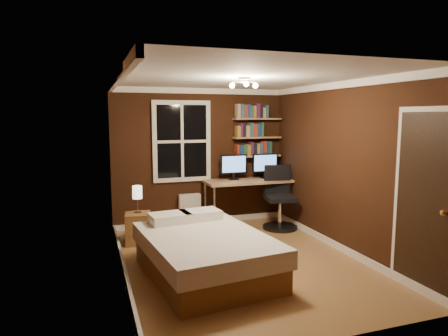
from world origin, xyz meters
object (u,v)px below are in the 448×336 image
object	(u,v)px
bedside_lamp	(137,200)
desk_lamp	(295,167)
nightstand	(138,228)
desk	(252,183)
office_chair	(279,204)
radiator	(190,210)
monitor_right	(265,166)
monitor_left	(234,167)
bed	(205,253)

from	to	relation	value
bedside_lamp	desk_lamp	size ratio (longest dim) A/B	0.99
nightstand	desk	world-z (taller)	desk
bedside_lamp	office_chair	bearing A→B (deg)	2.27
radiator	monitor_right	distance (m)	1.63
bedside_lamp	desk	world-z (taller)	bedside_lamp
bedside_lamp	radiator	world-z (taller)	bedside_lamp
desk	desk_lamp	world-z (taller)	desk_lamp
radiator	desk	size ratio (longest dim) A/B	0.33
bedside_lamp	monitor_right	size ratio (longest dim) A/B	0.86
radiator	office_chair	xyz separation A→B (m)	(1.50, -0.64, 0.15)
nightstand	radiator	xyz separation A→B (m)	(1.02, 0.74, 0.05)
bedside_lamp	monitor_right	world-z (taller)	monitor_right
monitor_left	radiator	bearing A→B (deg)	169.14
office_chair	desk_lamp	bearing A→B (deg)	43.47
office_chair	bed	bearing A→B (deg)	-128.09
monitor_left	office_chair	bearing A→B (deg)	-35.08
desk_lamp	bedside_lamp	bearing A→B (deg)	-172.45
desk	monitor_left	distance (m)	0.45
bedside_lamp	monitor_left	size ratio (longest dim) A/B	0.86
nightstand	bedside_lamp	bearing A→B (deg)	0.00
desk	office_chair	xyz separation A→B (m)	(0.37, -0.40, -0.34)
radiator	monitor_left	bearing A→B (deg)	-10.86
nightstand	bedside_lamp	distance (m)	0.46
radiator	bed	bearing A→B (deg)	-99.06
bed	monitor_left	xyz separation A→B (m)	(1.17, 2.13, 0.79)
desk	office_chair	bearing A→B (deg)	-47.67
nightstand	desk_lamp	size ratio (longest dim) A/B	1.11
office_chair	monitor_right	bearing A→B (deg)	108.68
bedside_lamp	desk_lamp	xyz separation A→B (m)	(2.97, 0.39, 0.35)
nightstand	monitor_right	distance (m)	2.65
desk_lamp	monitor_right	bearing A→B (deg)	159.49
bed	office_chair	size ratio (longest dim) A/B	1.87
bed	bedside_lamp	world-z (taller)	bedside_lamp
bedside_lamp	monitor_left	xyz separation A→B (m)	(1.82, 0.59, 0.36)
desk	desk_lamp	size ratio (longest dim) A/B	4.01
bed	monitor_right	distance (m)	2.89
desk	monitor_right	size ratio (longest dim) A/B	3.50
bedside_lamp	office_chair	size ratio (longest dim) A/B	0.39
monitor_left	monitor_right	distance (m)	0.63
nightstand	desk_lamp	xyz separation A→B (m)	(2.97, 0.39, 0.81)
bed	desk	world-z (taller)	desk
nightstand	desk	xyz separation A→B (m)	(2.15, 0.50, 0.53)
radiator	monitor_left	distance (m)	1.13
desk_lamp	office_chair	bearing A→B (deg)	-147.09
monitor_right	office_chair	world-z (taller)	monitor_right
nightstand	monitor_left	bearing A→B (deg)	25.00
monitor_right	office_chair	size ratio (longest dim) A/B	0.45
radiator	office_chair	bearing A→B (deg)	-23.24
monitor_left	office_chair	distance (m)	1.06
radiator	desk_lamp	xyz separation A→B (m)	(1.95, -0.35, 0.76)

